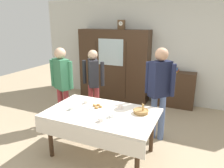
% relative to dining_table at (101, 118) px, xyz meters
% --- Properties ---
extents(ground_plane, '(12.00, 12.00, 0.00)m').
position_rel_dining_table_xyz_m(ground_plane, '(0.00, 0.24, -0.65)').
color(ground_plane, tan).
rests_on(ground_plane, ground).
extents(back_wall, '(6.40, 0.10, 2.70)m').
position_rel_dining_table_xyz_m(back_wall, '(0.00, 2.89, 0.70)').
color(back_wall, silver).
rests_on(back_wall, ground).
extents(dining_table, '(1.72, 1.07, 0.75)m').
position_rel_dining_table_xyz_m(dining_table, '(0.00, 0.00, 0.00)').
color(dining_table, '#3D2819').
rests_on(dining_table, ground).
extents(wall_cabinet, '(1.95, 0.46, 1.90)m').
position_rel_dining_table_xyz_m(wall_cabinet, '(-0.90, 2.59, 0.30)').
color(wall_cabinet, '#3D2819').
rests_on(wall_cabinet, ground).
extents(mantel_clock, '(0.18, 0.11, 0.24)m').
position_rel_dining_table_xyz_m(mantel_clock, '(-0.70, 2.59, 1.37)').
color(mantel_clock, brown).
rests_on(mantel_clock, wall_cabinet).
extents(bookshelf_low, '(1.02, 0.35, 0.90)m').
position_rel_dining_table_xyz_m(bookshelf_low, '(0.73, 2.64, -0.20)').
color(bookshelf_low, '#3D2819').
rests_on(bookshelf_low, ground).
extents(book_stack, '(0.17, 0.23, 0.09)m').
position_rel_dining_table_xyz_m(book_stack, '(0.73, 2.64, 0.29)').
color(book_stack, '#B29333').
rests_on(book_stack, bookshelf_low).
extents(tea_cup_front_edge, '(0.13, 0.13, 0.06)m').
position_rel_dining_table_xyz_m(tea_cup_front_edge, '(0.22, -0.08, 0.12)').
color(tea_cup_front_edge, white).
rests_on(tea_cup_front_edge, dining_table).
extents(tea_cup_back_edge, '(0.13, 0.13, 0.06)m').
position_rel_dining_table_xyz_m(tea_cup_back_edge, '(-0.48, -0.09, 0.12)').
color(tea_cup_back_edge, white).
rests_on(tea_cup_back_edge, dining_table).
extents(tea_cup_near_right, '(0.13, 0.13, 0.06)m').
position_rel_dining_table_xyz_m(tea_cup_near_right, '(-0.41, 0.25, 0.12)').
color(tea_cup_near_right, white).
rests_on(tea_cup_near_right, dining_table).
extents(tea_cup_near_left, '(0.13, 0.13, 0.06)m').
position_rel_dining_table_xyz_m(tea_cup_near_left, '(0.14, -0.27, 0.12)').
color(tea_cup_near_left, white).
rests_on(tea_cup_near_left, dining_table).
extents(tea_cup_far_right, '(0.13, 0.13, 0.06)m').
position_rel_dining_table_xyz_m(tea_cup_far_right, '(0.21, 0.29, 0.12)').
color(tea_cup_far_right, white).
rests_on(tea_cup_far_right, dining_table).
extents(bread_basket, '(0.24, 0.24, 0.16)m').
position_rel_dining_table_xyz_m(bread_basket, '(0.58, 0.24, 0.13)').
color(bread_basket, '#9E7542').
rests_on(bread_basket, dining_table).
extents(pastry_plate, '(0.28, 0.28, 0.05)m').
position_rel_dining_table_xyz_m(pastry_plate, '(-0.14, 0.16, 0.11)').
color(pastry_plate, white).
rests_on(pastry_plate, dining_table).
extents(spoon_back_edge, '(0.12, 0.02, 0.01)m').
position_rel_dining_table_xyz_m(spoon_back_edge, '(-0.05, -0.24, 0.10)').
color(spoon_back_edge, silver).
rests_on(spoon_back_edge, dining_table).
extents(spoon_near_right, '(0.12, 0.02, 0.01)m').
position_rel_dining_table_xyz_m(spoon_near_right, '(0.66, -0.03, 0.10)').
color(spoon_near_right, silver).
rests_on(spoon_near_right, dining_table).
extents(person_behind_table_right, '(0.52, 0.40, 1.69)m').
position_rel_dining_table_xyz_m(person_behind_table_right, '(0.71, 0.89, 0.38)').
color(person_behind_table_right, slate).
rests_on(person_behind_table_right, ground).
extents(person_by_cabinet, '(0.52, 0.34, 1.63)m').
position_rel_dining_table_xyz_m(person_by_cabinet, '(-1.18, 0.62, 0.34)').
color(person_by_cabinet, '#933338').
rests_on(person_by_cabinet, ground).
extents(person_beside_shelf, '(0.52, 0.41, 1.54)m').
position_rel_dining_table_xyz_m(person_beside_shelf, '(-0.77, 1.18, 0.28)').
color(person_beside_shelf, '#933338').
rests_on(person_beside_shelf, ground).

